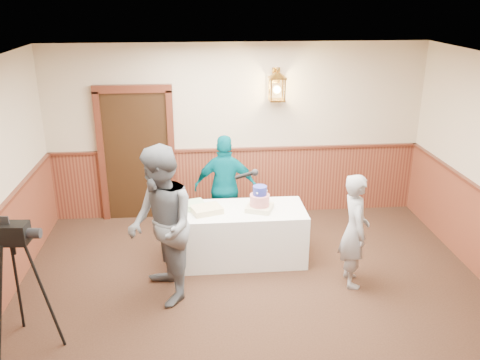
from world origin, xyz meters
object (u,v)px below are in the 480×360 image
object	(u,v)px
tv_camera_rig	(21,293)
display_table	(239,234)
interviewer	(161,226)
sheet_cake_green	(192,205)
tiered_cake	(260,201)
assistant_p	(226,188)
baker	(355,230)
sheet_cake_yellow	(207,210)

from	to	relation	value
tv_camera_rig	display_table	bearing A→B (deg)	39.44
interviewer	tv_camera_rig	xyz separation A→B (m)	(-1.39, -0.78, -0.32)
sheet_cake_green	interviewer	bearing A→B (deg)	-109.81
tiered_cake	sheet_cake_green	world-z (taller)	tiered_cake
sheet_cake_green	display_table	bearing A→B (deg)	-10.59
assistant_p	tiered_cake	bearing A→B (deg)	125.44
baker	display_table	bearing A→B (deg)	64.43
baker	tv_camera_rig	world-z (taller)	baker
tv_camera_rig	assistant_p	bearing A→B (deg)	51.09
assistant_p	display_table	bearing A→B (deg)	106.98
interviewer	assistant_p	world-z (taller)	interviewer
interviewer	tv_camera_rig	world-z (taller)	interviewer
tiered_cake	assistant_p	size ratio (longest dim) A/B	0.27
tiered_cake	sheet_cake_yellow	world-z (taller)	tiered_cake
sheet_cake_yellow	assistant_p	size ratio (longest dim) A/B	0.24
tiered_cake	assistant_p	world-z (taller)	assistant_p
display_table	tv_camera_rig	distance (m)	2.90
interviewer	tiered_cake	bearing A→B (deg)	106.17
interviewer	sheet_cake_yellow	bearing A→B (deg)	128.67
display_table	sheet_cake_green	bearing A→B (deg)	169.41
sheet_cake_green	tv_camera_rig	xyz separation A→B (m)	(-1.74, -1.77, -0.15)
display_table	sheet_cake_green	world-z (taller)	sheet_cake_green
tv_camera_rig	baker	bearing A→B (deg)	18.24
baker	assistant_p	bearing A→B (deg)	48.71
display_table	tiered_cake	xyz separation A→B (m)	(0.28, -0.03, 0.51)
sheet_cake_yellow	interviewer	size ratio (longest dim) A/B	0.20
display_table	tiered_cake	world-z (taller)	tiered_cake
display_table	assistant_p	bearing A→B (deg)	100.24
sheet_cake_green	assistant_p	xyz separation A→B (m)	(0.50, 0.59, 0.01)
display_table	tv_camera_rig	bearing A→B (deg)	-145.14
sheet_cake_green	tiered_cake	bearing A→B (deg)	-9.51
sheet_cake_yellow	tv_camera_rig	xyz separation A→B (m)	(-1.94, -1.59, -0.15)
sheet_cake_green	baker	world-z (taller)	baker
baker	assistant_p	xyz separation A→B (m)	(-1.50, 1.45, 0.06)
tiered_cake	interviewer	distance (m)	1.51
sheet_cake_yellow	baker	world-z (taller)	baker
sheet_cake_green	baker	bearing A→B (deg)	-23.14
sheet_cake_green	tv_camera_rig	distance (m)	2.49
display_table	baker	bearing A→B (deg)	-28.22
display_table	sheet_cake_yellow	xyz separation A→B (m)	(-0.43, -0.06, 0.41)
baker	sheet_cake_green	bearing A→B (deg)	69.51
tiered_cake	baker	bearing A→B (deg)	-32.70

